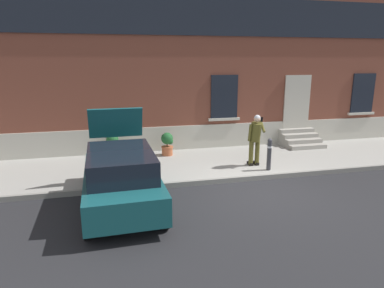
% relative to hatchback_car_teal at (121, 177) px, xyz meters
% --- Properties ---
extents(ground_plane, '(80.00, 80.00, 0.00)m').
position_rel_hatchback_car_teal_xyz_m(ground_plane, '(3.76, 0.12, -0.80)').
color(ground_plane, '#232326').
extents(sidewalk, '(24.00, 3.60, 0.15)m').
position_rel_hatchback_car_teal_xyz_m(sidewalk, '(3.76, 2.92, -0.72)').
color(sidewalk, '#99968E').
rests_on(sidewalk, ground).
extents(curb_edge, '(24.00, 0.12, 0.15)m').
position_rel_hatchback_car_teal_xyz_m(curb_edge, '(3.76, 1.06, -0.72)').
color(curb_edge, gray).
rests_on(curb_edge, ground).
extents(building_facade, '(24.00, 1.52, 7.50)m').
position_rel_hatchback_car_teal_xyz_m(building_facade, '(3.76, 5.41, 2.93)').
color(building_facade, brown).
rests_on(building_facade, ground).
extents(entrance_stoop, '(1.55, 1.28, 0.64)m').
position_rel_hatchback_car_teal_xyz_m(entrance_stoop, '(7.46, 4.24, -0.41)').
color(entrance_stoop, '#9E998E').
rests_on(entrance_stoop, sidewalk).
extents(hatchback_car_teal, '(1.89, 4.11, 2.34)m').
position_rel_hatchback_car_teal_xyz_m(hatchback_car_teal, '(0.00, 0.00, 0.00)').
color(hatchback_car_teal, '#165156').
rests_on(hatchback_car_teal, ground).
extents(bollard_near_person, '(0.15, 0.15, 1.04)m').
position_rel_hatchback_car_teal_xyz_m(bollard_near_person, '(4.72, 1.47, -0.09)').
color(bollard_near_person, '#333338').
rests_on(bollard_near_person, sidewalk).
extents(person_on_phone, '(0.51, 0.50, 1.74)m').
position_rel_hatchback_car_teal_xyz_m(person_on_phone, '(4.45, 2.01, 0.35)').
color(person_on_phone, '#514C1E').
rests_on(person_on_phone, sidewalk).
extents(planter_olive, '(0.44, 0.44, 0.86)m').
position_rel_hatchback_car_teal_xyz_m(planter_olive, '(-0.15, 4.28, -0.19)').
color(planter_olive, '#606B38').
rests_on(planter_olive, sidewalk).
extents(planter_terracotta, '(0.44, 0.44, 0.86)m').
position_rel_hatchback_car_teal_xyz_m(planter_terracotta, '(1.83, 3.99, -0.19)').
color(planter_terracotta, '#B25B38').
rests_on(planter_terracotta, sidewalk).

